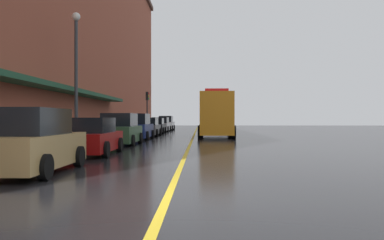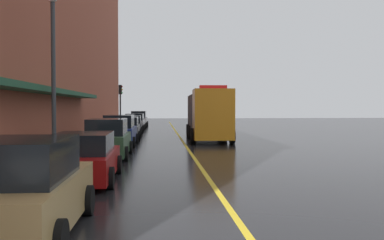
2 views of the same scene
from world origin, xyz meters
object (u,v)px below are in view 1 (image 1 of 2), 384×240
Objects in this scene: parked_car_0 at (32,143)px; parking_meter_3 at (53,129)px; parking_meter_1 at (152,122)px; street_lamp_left at (76,64)px; parked_car_6 at (161,125)px; parked_car_7 at (166,124)px; parked_car_3 at (137,128)px; parking_meter_0 at (106,126)px; parked_car_5 at (155,126)px; parking_meter_2 at (133,124)px; parked_car_4 at (147,127)px; utility_truck at (216,115)px; parked_car_2 at (120,130)px; traffic_light_near at (147,104)px; parked_car_1 at (90,137)px.

parking_meter_3 is (-1.34, 5.09, 0.23)m from parked_car_0.
street_lamp_left reaches higher than parking_meter_1.
parked_car_6 is 1.03× the size of parked_car_7.
parked_car_7 reaches higher than parked_car_3.
parking_meter_0 is (-1.30, -20.87, 0.28)m from parked_car_6.
parked_car_5 is 3.45× the size of parking_meter_2.
parked_car_0 is 34.95m from parked_car_6.
parked_car_4 is at bearing 81.69° from street_lamp_left.
parking_meter_1 is 1.00× the size of parking_meter_3.
utility_truck reaches higher than parking_meter_1.
parking_meter_0 is (-1.34, 14.08, 0.23)m from parked_car_0.
utility_truck is 6.54× the size of parking_meter_2.
parked_car_4 is 13.80m from parking_meter_1.
parked_car_6 is (-0.04, 11.72, 0.02)m from parked_car_4.
parked_car_3 is 0.94× the size of parked_car_6.
parking_meter_0 is 8.99m from parking_meter_3.
traffic_light_near is (-1.34, 20.96, 2.32)m from parked_car_2.
parking_meter_2 is 1.00× the size of parking_meter_3.
parked_car_2 reaches higher than parking_meter_2.
parking_meter_3 is at bearing 178.45° from parked_car_7.
parked_car_4 is at bearing 0.35° from parked_car_2.
parked_car_5 is 0.66× the size of street_lamp_left.
parked_car_7 reaches higher than parking_meter_2.
parked_car_1 is 24.03m from parked_car_5.
parked_car_7 reaches higher than parking_meter_3.
parking_meter_2 is (-1.42, 18.47, 0.33)m from parked_car_1.
parked_car_3 is 0.52× the size of utility_truck.
parking_meter_1 is (-1.44, -3.77, 0.20)m from parked_car_7.
parked_car_4 is 1.05× the size of parked_car_5.
traffic_light_near reaches higher than parking_meter_3.
parked_car_1 reaches higher than parking_meter_3.
parked_car_4 is 0.69× the size of street_lamp_left.
parked_car_3 is at bearing 180.00° from parked_car_4.
parking_meter_0 and parking_meter_2 have the same top height.
parking_meter_2 is 18.86m from parking_meter_3.
parking_meter_0 is at bearing 29.69° from parked_car_2.
parked_car_3 reaches higher than parking_meter_3.
utility_truck is at bearing -65.35° from parking_meter_1.
parked_car_3 is at bearing -178.67° from parked_car_6.
traffic_light_near is at bearing 5.68° from parked_car_3.
parked_car_5 is (-0.04, 6.28, -0.02)m from parked_car_4.
traffic_light_near is (0.06, -4.38, 2.10)m from parking_meter_1.
parking_meter_2 is at bearing 3.65° from parked_car_1.
utility_truck is at bearing 66.01° from parking_meter_3.
traffic_light_near is at bearing 89.81° from parking_meter_0.
parked_car_2 is at bearing 40.05° from street_lamp_left.
traffic_light_near is at bearing -89.20° from parking_meter_1.
traffic_light_near is (-7.14, 11.30, 1.40)m from utility_truck.
parked_car_5 is 15.49m from parking_meter_0.
parking_meter_1 is at bearing -154.11° from utility_truck.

